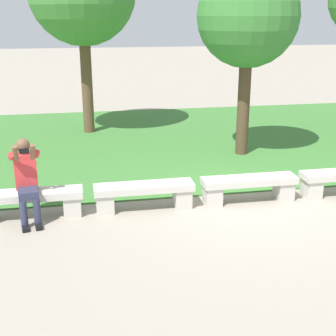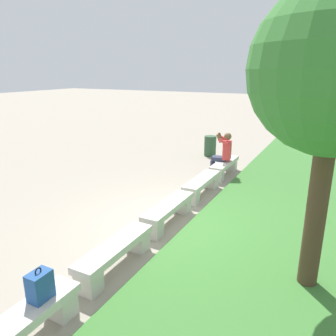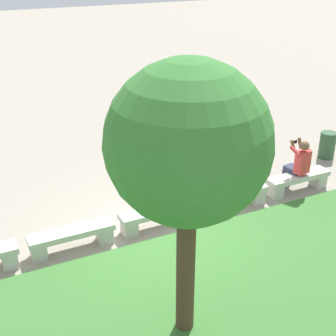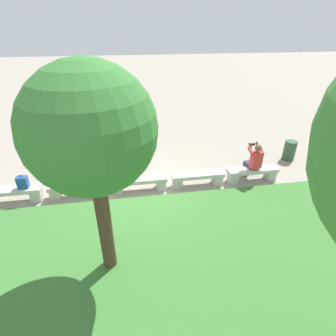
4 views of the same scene
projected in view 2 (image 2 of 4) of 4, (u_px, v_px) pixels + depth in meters
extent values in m
plane|color=gray|center=(169.00, 223.00, 6.91)|extent=(80.00, 80.00, 0.00)
cube|color=beige|center=(225.00, 163.00, 9.94)|extent=(1.68, 0.40, 0.12)
cube|color=beige|center=(231.00, 165.00, 10.57)|extent=(0.28, 0.34, 0.33)
cube|color=beige|center=(217.00, 176.00, 9.45)|extent=(0.28, 0.34, 0.33)
cube|color=beige|center=(202.00, 181.00, 8.37)|extent=(1.68, 0.40, 0.12)
cube|color=beige|center=(211.00, 181.00, 8.99)|extent=(0.28, 0.34, 0.33)
cube|color=beige|center=(192.00, 197.00, 7.88)|extent=(0.28, 0.34, 0.33)
cube|color=beige|center=(169.00, 206.00, 6.79)|extent=(1.68, 0.40, 0.12)
cube|color=beige|center=(182.00, 205.00, 7.42)|extent=(0.28, 0.34, 0.33)
cube|color=beige|center=(153.00, 229.00, 6.30)|extent=(0.28, 0.34, 0.33)
cube|color=beige|center=(115.00, 247.00, 5.22)|extent=(1.68, 0.40, 0.12)
cube|color=beige|center=(138.00, 241.00, 5.84)|extent=(0.28, 0.34, 0.33)
cube|color=beige|center=(89.00, 282.00, 4.73)|extent=(0.28, 0.34, 0.33)
cube|color=beige|center=(16.00, 324.00, 3.65)|extent=(1.68, 0.40, 0.12)
cube|color=beige|center=(61.00, 305.00, 4.27)|extent=(0.28, 0.34, 0.33)
cube|color=black|center=(211.00, 172.00, 10.30)|extent=(0.14, 0.25, 0.06)
cylinder|color=#2D334C|center=(213.00, 166.00, 10.22)|extent=(0.11, 0.11, 0.42)
cube|color=black|center=(209.00, 174.00, 10.12)|extent=(0.14, 0.25, 0.06)
cylinder|color=#2D334C|center=(212.00, 167.00, 10.04)|extent=(0.11, 0.11, 0.42)
cube|color=#2D334C|center=(219.00, 159.00, 9.99)|extent=(0.36, 0.46, 0.12)
cube|color=#D83838|center=(227.00, 150.00, 9.84)|extent=(0.37, 0.27, 0.56)
sphere|color=brown|center=(228.00, 136.00, 9.72)|extent=(0.22, 0.22, 0.22)
cylinder|color=#D83838|center=(225.00, 139.00, 9.96)|extent=(0.14, 0.32, 0.21)
cylinder|color=brown|center=(220.00, 137.00, 9.92)|extent=(0.09, 0.19, 0.27)
cylinder|color=#D83838|center=(223.00, 142.00, 9.62)|extent=(0.14, 0.32, 0.21)
cylinder|color=brown|center=(219.00, 138.00, 9.70)|extent=(0.13, 0.20, 0.27)
cube|color=black|center=(218.00, 136.00, 9.82)|extent=(0.15, 0.04, 0.08)
cube|color=#234C8C|center=(40.00, 286.00, 3.90)|extent=(0.28, 0.20, 0.36)
cube|color=navy|center=(34.00, 288.00, 3.97)|extent=(0.20, 0.06, 0.16)
torus|color=black|center=(38.00, 271.00, 3.85)|extent=(0.10, 0.02, 0.10)
cylinder|color=#4C3826|center=(317.00, 209.00, 4.61)|extent=(0.28, 0.28, 2.45)
sphere|color=#387A33|center=(336.00, 69.00, 4.07)|extent=(2.21, 2.21, 2.21)
cylinder|color=#2D5133|center=(210.00, 146.00, 12.26)|extent=(0.44, 0.44, 0.75)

